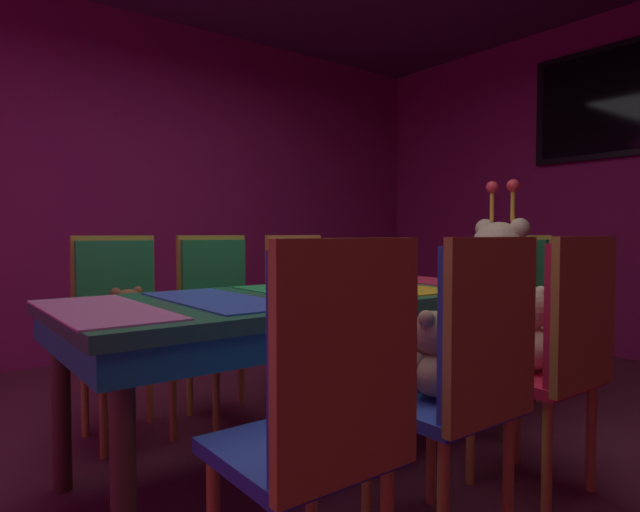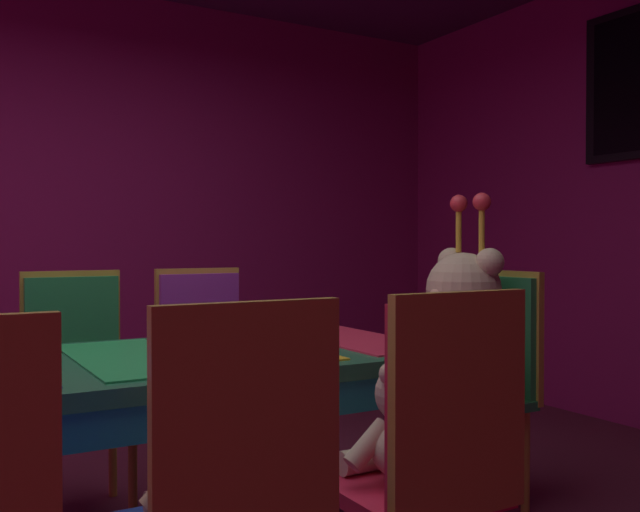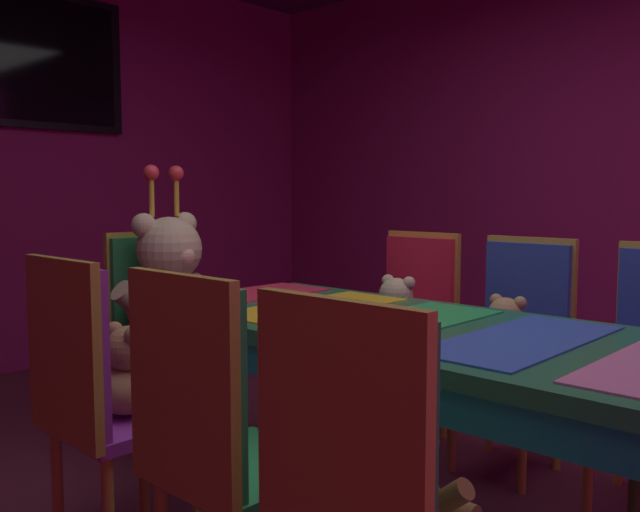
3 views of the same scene
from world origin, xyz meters
name	(u,v)px [view 1 (image 1 of 3)]	position (x,y,z in m)	size (l,w,h in m)	color
ground_plane	(308,462)	(0.00, 0.00, 0.00)	(7.90, 7.90, 0.00)	#591E33
wall_back	(634,182)	(0.00, 3.20, 1.40)	(5.20, 0.12, 2.80)	#8C1959
wall_left	(119,184)	(-2.60, 0.00, 1.40)	(0.12, 6.40, 2.80)	#8C1959
banquet_table	(307,313)	(0.00, 0.00, 0.65)	(0.90, 2.02, 0.75)	#26724C
chair_left_0	(119,313)	(-0.87, -0.53, 0.60)	(0.42, 0.41, 0.98)	#268C4C
teddy_left_0	(129,321)	(-0.73, -0.53, 0.58)	(0.23, 0.29, 0.28)	brown
chair_left_1	(219,305)	(-0.84, 0.00, 0.60)	(0.42, 0.41, 0.98)	#268C4C
chair_left_2	(301,297)	(-0.86, 0.58, 0.60)	(0.42, 0.41, 0.98)	purple
teddy_left_2	(315,301)	(-0.71, 0.58, 0.59)	(0.25, 0.32, 0.30)	#9E7247
chair_right_0	(328,402)	(0.87, -0.57, 0.60)	(0.42, 0.41, 0.98)	#2D47B2
chair_right_1	(469,364)	(0.84, 0.00, 0.60)	(0.42, 0.41, 0.98)	#2D47B2
teddy_right_1	(432,359)	(0.70, 0.00, 0.58)	(0.24, 0.31, 0.29)	tan
chair_right_2	(563,341)	(0.84, 0.56, 0.60)	(0.42, 0.41, 0.98)	red
teddy_right_2	(526,335)	(0.69, 0.56, 0.60)	(0.27, 0.35, 0.33)	beige
throne_chair	(513,299)	(0.00, 1.54, 0.60)	(0.41, 0.42, 0.98)	#268C4C
king_teddy_bear	(497,279)	(0.00, 1.38, 0.73)	(0.66, 0.51, 0.85)	beige
wall_tv	(631,97)	(0.00, 3.11, 2.05)	(1.55, 0.06, 0.90)	black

